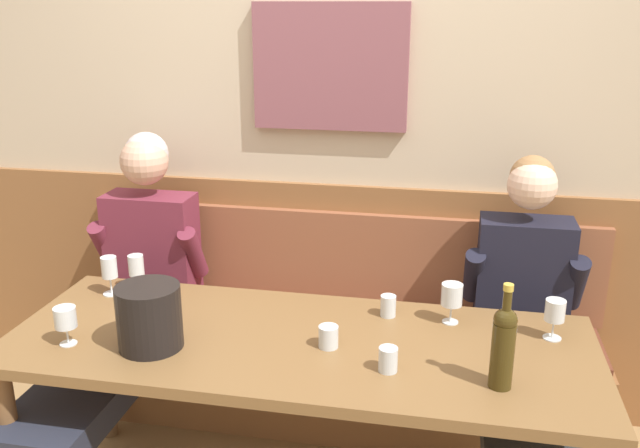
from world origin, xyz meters
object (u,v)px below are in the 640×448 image
object	(u,v)px
wine_glass_left_end	(555,313)
wine_glass_right_end	(65,319)
dining_table	(299,361)
wine_bottle_green_tall	(503,344)
wall_bench	(331,363)
person_center_right_seat	(526,350)
water_tumbler_center	(328,337)
water_tumbler_right	(388,359)
wine_glass_mid_left	(109,269)
person_right_seat	(122,308)
ice_bucket	(149,317)
wine_glass_by_bottle	(136,266)
water_tumbler_left	(388,306)
wine_glass_center_front	(452,297)

from	to	relation	value
wine_glass_left_end	wine_glass_right_end	size ratio (longest dim) A/B	1.06
dining_table	wine_bottle_green_tall	size ratio (longest dim) A/B	6.05
wall_bench	person_center_right_seat	xyz separation A→B (m)	(0.79, -0.35, 0.33)
wine_bottle_green_tall	water_tumbler_center	bearing A→B (deg)	165.56
person_center_right_seat	water_tumbler_center	size ratio (longest dim) A/B	16.75
wine_bottle_green_tall	water_tumbler_right	distance (m)	0.36
person_center_right_seat	wine_glass_mid_left	size ratio (longest dim) A/B	8.08
wall_bench	person_right_seat	world-z (taller)	person_right_seat
ice_bucket	wine_glass_mid_left	size ratio (longest dim) A/B	1.39
dining_table	wine_bottle_green_tall	bearing A→B (deg)	-14.79
person_center_right_seat	wine_glass_by_bottle	world-z (taller)	person_center_right_seat
water_tumbler_left	water_tumbler_center	distance (m)	0.33
person_right_seat	water_tumbler_left	distance (m)	1.11
wine_bottle_green_tall	wine_glass_mid_left	world-z (taller)	wine_bottle_green_tall
wine_glass_mid_left	water_tumbler_left	bearing A→B (deg)	0.92
dining_table	wine_glass_center_front	distance (m)	0.59
ice_bucket	water_tumbler_right	distance (m)	0.80
wine_glass_left_end	wall_bench	bearing A→B (deg)	151.86
wine_bottle_green_tall	wine_glass_left_end	bearing A→B (deg)	61.35
water_tumbler_right	water_tumbler_center	distance (m)	0.24
wall_bench	water_tumbler_left	size ratio (longest dim) A/B	28.93
wine_glass_left_end	water_tumbler_center	size ratio (longest dim) A/B	1.89
person_center_right_seat	wine_glass_left_end	bearing A→B (deg)	-59.58
person_center_right_seat	wine_glass_center_front	world-z (taller)	person_center_right_seat
wine_glass_mid_left	ice_bucket	bearing A→B (deg)	-47.61
dining_table	wine_glass_mid_left	distance (m)	0.87
wine_glass_left_end	wine_glass_center_front	bearing A→B (deg)	170.68
wine_glass_by_bottle	wine_glass_right_end	bearing A→B (deg)	-92.94
water_tumbler_left	person_center_right_seat	bearing A→B (deg)	5.04
wine_glass_left_end	water_tumbler_right	size ratio (longest dim) A/B	1.79
ice_bucket	wine_glass_left_end	world-z (taller)	ice_bucket
wine_glass_left_end	wine_glass_right_end	distance (m)	1.66
dining_table	person_center_right_seat	world-z (taller)	person_center_right_seat
dining_table	person_center_right_seat	bearing A→B (deg)	20.11
dining_table	water_tumbler_center	xyz separation A→B (m)	(0.11, -0.03, 0.12)
wall_bench	wine_glass_left_end	world-z (taller)	wall_bench
dining_table	water_tumbler_right	bearing A→B (deg)	-24.86
wine_glass_right_end	wine_glass_center_front	bearing A→B (deg)	18.45
water_tumbler_right	water_tumbler_left	world-z (taller)	same
dining_table	person_center_right_seat	xyz separation A→B (m)	(0.79, 0.29, -0.03)
ice_bucket	water_tumbler_center	distance (m)	0.60
wine_glass_mid_left	water_tumbler_left	world-z (taller)	wine_glass_mid_left
water_tumbler_right	wine_glass_mid_left	bearing A→B (deg)	161.66
wine_glass_center_front	wine_glass_mid_left	xyz separation A→B (m)	(-1.33, -0.01, 0.01)
person_right_seat	water_tumbler_right	bearing A→B (deg)	-21.37
wall_bench	water_tumbler_center	world-z (taller)	wall_bench
person_center_right_seat	water_tumbler_right	size ratio (longest dim) A/B	15.85
person_right_seat	ice_bucket	distance (m)	0.60
wine_glass_by_bottle	water_tumbler_right	world-z (taller)	wine_glass_by_bottle
water_tumbler_center	wine_glass_center_front	bearing A→B (deg)	33.90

